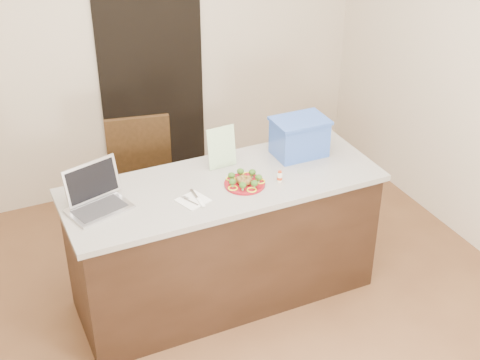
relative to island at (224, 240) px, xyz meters
name	(u,v)px	position (x,y,z in m)	size (l,w,h in m)	color
ground	(240,315)	(0.00, -0.25, -0.46)	(4.00, 4.00, 0.00)	brown
room_shell	(240,95)	(0.00, -0.25, 1.16)	(4.00, 4.00, 4.00)	white
doorway	(152,77)	(0.10, 1.73, 0.54)	(0.90, 0.02, 2.00)	black
island	(224,240)	(0.00, 0.00, 0.00)	(2.06, 0.76, 0.92)	black
plate	(245,184)	(0.11, -0.09, 0.47)	(0.26, 0.26, 0.02)	maroon
meatballs	(245,181)	(0.11, -0.09, 0.49)	(0.11, 0.11, 0.04)	brown
broccoli	(245,178)	(0.11, -0.09, 0.51)	(0.22, 0.22, 0.04)	#224512
pepper_rings	(245,182)	(0.11, -0.09, 0.48)	(0.26, 0.25, 0.01)	yellow
napkin	(193,200)	(-0.26, -0.13, 0.46)	(0.17, 0.17, 0.01)	silver
fork	(190,200)	(-0.28, -0.12, 0.47)	(0.06, 0.14, 0.00)	#B3B4B8
knife	(199,200)	(-0.23, -0.15, 0.47)	(0.02, 0.22, 0.01)	white
yogurt_bottle	(280,177)	(0.33, -0.14, 0.49)	(0.04, 0.04, 0.07)	silver
laptop	(96,196)	(-0.81, 0.07, 0.53)	(0.41, 0.38, 0.25)	silver
leaflet	(222,147)	(0.08, 0.20, 0.60)	(0.20, 0.00, 0.28)	white
blue_box	(299,137)	(0.63, 0.13, 0.59)	(0.37, 0.27, 0.26)	#3155B2
chair	(146,180)	(-0.30, 0.77, 0.14)	(0.55, 0.56, 1.06)	#372210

